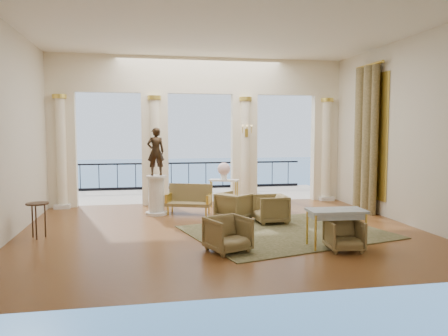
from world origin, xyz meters
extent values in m
plane|color=#4C2B0D|center=(0.00, 0.00, 0.00)|extent=(9.00, 9.00, 0.00)
plane|color=beige|center=(0.00, -4.00, 2.25)|extent=(9.00, 0.00, 9.00)
plane|color=beige|center=(-4.50, 0.00, 2.25)|extent=(0.00, 8.00, 8.00)
plane|color=beige|center=(4.50, 0.00, 2.25)|extent=(0.00, 8.00, 8.00)
plane|color=white|center=(0.00, 0.00, 4.50)|extent=(9.00, 9.00, 0.00)
cube|color=#F5E8C2|center=(0.00, 3.85, 3.95)|extent=(9.00, 0.30, 1.10)
cube|color=#F5E8C2|center=(-4.10, 3.85, 1.70)|extent=(0.80, 0.30, 3.40)
cylinder|color=#F5E8C2|center=(-4.10, 3.67, 1.60)|extent=(0.28, 0.28, 3.20)
cylinder|color=gold|center=(-4.10, 3.67, 3.25)|extent=(0.40, 0.40, 0.12)
cube|color=silver|center=(-4.10, 3.67, 0.06)|extent=(0.45, 0.45, 0.12)
cube|color=#F5E8C2|center=(-1.40, 3.85, 1.70)|extent=(0.80, 0.30, 3.40)
cylinder|color=#F5E8C2|center=(-1.40, 3.67, 1.60)|extent=(0.28, 0.28, 3.20)
cylinder|color=gold|center=(-1.40, 3.67, 3.25)|extent=(0.40, 0.40, 0.12)
cube|color=silver|center=(-1.40, 3.67, 0.06)|extent=(0.45, 0.45, 0.12)
cube|color=#F5E8C2|center=(1.40, 3.85, 1.70)|extent=(0.80, 0.30, 3.40)
cylinder|color=#F5E8C2|center=(1.40, 3.67, 1.60)|extent=(0.28, 0.28, 3.20)
cylinder|color=gold|center=(1.40, 3.67, 3.25)|extent=(0.40, 0.40, 0.12)
cube|color=silver|center=(1.40, 3.67, 0.06)|extent=(0.45, 0.45, 0.12)
cube|color=#F5E8C2|center=(4.10, 3.85, 1.70)|extent=(0.80, 0.30, 3.40)
cylinder|color=#F5E8C2|center=(4.10, 3.67, 1.60)|extent=(0.28, 0.28, 3.20)
cylinder|color=gold|center=(4.10, 3.67, 3.25)|extent=(0.40, 0.40, 0.12)
cube|color=silver|center=(4.10, 3.67, 0.06)|extent=(0.45, 0.45, 0.12)
cube|color=beige|center=(0.00, 5.80, -0.05)|extent=(10.00, 3.60, 0.10)
cube|color=black|center=(0.00, 7.40, 1.00)|extent=(9.00, 0.06, 0.06)
cube|color=black|center=(0.00, 7.40, 0.05)|extent=(9.00, 0.06, 0.10)
cylinder|color=black|center=(0.00, 7.40, 0.50)|extent=(0.03, 0.03, 1.00)
cylinder|color=black|center=(-4.10, 7.40, 0.50)|extent=(0.03, 0.03, 1.00)
cylinder|color=black|center=(4.10, 7.40, 0.50)|extent=(0.03, 0.03, 1.00)
cylinder|color=#4C3823|center=(2.00, 6.60, 2.10)|extent=(0.20, 0.20, 4.20)
plane|color=#1F6092|center=(0.00, 60.00, -6.00)|extent=(160.00, 160.00, 0.00)
cylinder|color=brown|center=(4.30, 1.05, 2.00)|extent=(0.26, 0.26, 4.00)
cylinder|color=brown|center=(4.26, 1.50, 2.00)|extent=(0.32, 0.32, 4.00)
cylinder|color=brown|center=(4.30, 1.95, 2.00)|extent=(0.26, 0.26, 4.00)
cylinder|color=gold|center=(4.35, 1.50, 4.05)|extent=(0.08, 1.40, 0.08)
cube|color=gold|center=(4.47, 1.50, 2.10)|extent=(0.04, 1.60, 3.40)
cube|color=gold|center=(1.40, 3.53, 2.20)|extent=(0.10, 0.04, 0.25)
cylinder|color=gold|center=(1.26, 3.45, 2.30)|extent=(0.02, 0.02, 0.22)
cylinder|color=gold|center=(1.40, 3.45, 2.30)|extent=(0.02, 0.02, 0.22)
cylinder|color=gold|center=(1.54, 3.45, 2.30)|extent=(0.02, 0.02, 0.22)
cube|color=#303719|center=(1.36, -0.48, 0.01)|extent=(4.82, 4.17, 0.02)
imported|color=#4F4322|center=(-0.22, -1.77, 0.37)|extent=(0.91, 0.88, 0.73)
imported|color=#4F4322|center=(1.96, -2.09, 0.33)|extent=(0.69, 0.65, 0.65)
imported|color=#4F4322|center=(1.31, 0.55, 0.39)|extent=(0.71, 0.76, 0.77)
imported|color=#4F4322|center=(0.50, 1.06, 0.39)|extent=(1.03, 1.04, 0.78)
cube|color=#4F4322|center=(-0.56, 2.09, 0.27)|extent=(1.31, 0.89, 0.09)
cube|color=#4F4322|center=(-0.48, 2.31, 0.56)|extent=(1.17, 0.49, 0.50)
cube|color=gold|center=(-1.09, 2.28, 0.43)|extent=(0.24, 0.49, 0.23)
cube|color=gold|center=(-0.03, 1.89, 0.43)|extent=(0.24, 0.49, 0.23)
cylinder|color=gold|center=(-1.12, 2.08, 0.11)|extent=(0.05, 0.05, 0.23)
cylinder|color=gold|center=(-0.14, 1.72, 0.11)|extent=(0.05, 0.05, 0.23)
cylinder|color=gold|center=(-0.98, 2.45, 0.11)|extent=(0.05, 0.05, 0.23)
cylinder|color=gold|center=(0.00, 2.09, 0.11)|extent=(0.05, 0.05, 0.23)
cube|color=#96AABB|center=(1.90, -1.85, 0.73)|extent=(1.12, 0.66, 0.05)
cylinder|color=gold|center=(1.39, -2.07, 0.35)|extent=(0.04, 0.04, 0.70)
cylinder|color=gold|center=(2.38, -2.13, 0.35)|extent=(0.04, 0.04, 0.70)
cylinder|color=gold|center=(1.42, -1.58, 0.35)|extent=(0.04, 0.04, 0.70)
cylinder|color=gold|center=(2.41, -1.63, 0.35)|extent=(0.04, 0.04, 0.70)
cylinder|color=silver|center=(-1.42, 2.16, 0.04)|extent=(0.58, 0.58, 0.08)
cylinder|color=silver|center=(-1.42, 2.16, 0.53)|extent=(0.43, 0.43, 0.93)
cylinder|color=silver|center=(-1.42, 2.16, 1.04)|extent=(0.54, 0.54, 0.06)
imported|color=black|center=(-1.42, 2.16, 1.71)|extent=(0.51, 0.39, 1.28)
cube|color=silver|center=(0.60, 3.05, 0.80)|extent=(0.93, 0.64, 0.05)
cylinder|color=gold|center=(0.20, 3.09, 0.39)|extent=(0.04, 0.04, 0.77)
cylinder|color=gold|center=(0.91, 2.79, 0.39)|extent=(0.04, 0.04, 0.77)
cylinder|color=gold|center=(0.29, 3.31, 0.39)|extent=(0.04, 0.04, 0.77)
cylinder|color=gold|center=(1.00, 3.01, 0.39)|extent=(0.04, 0.04, 0.77)
cylinder|color=white|center=(0.60, 3.05, 0.94)|extent=(0.19, 0.19, 0.24)
sphere|color=pink|center=(0.60, 3.05, 1.13)|extent=(0.38, 0.38, 0.38)
cylinder|color=black|center=(-3.97, 0.00, 0.74)|extent=(0.46, 0.46, 0.03)
cylinder|color=black|center=(-3.84, 0.07, 0.36)|extent=(0.03, 0.03, 0.72)
cylinder|color=black|center=(-4.09, 0.07, 0.36)|extent=(0.03, 0.03, 0.72)
cylinder|color=black|center=(-3.97, -0.15, 0.36)|extent=(0.03, 0.03, 0.72)
camera|label=1|loc=(-1.77, -9.65, 2.27)|focal=35.00mm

